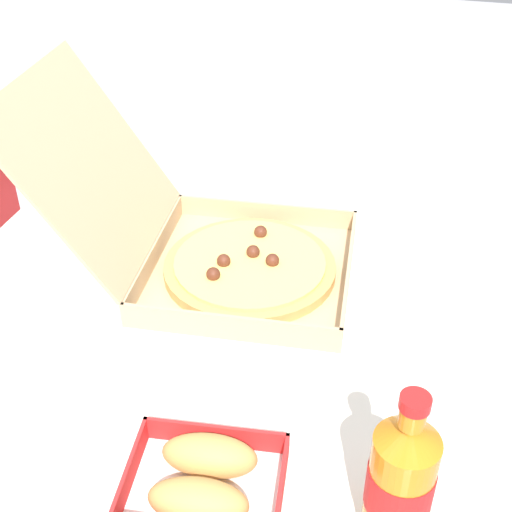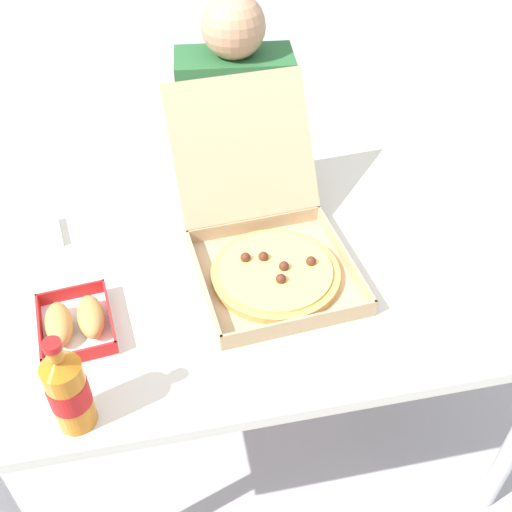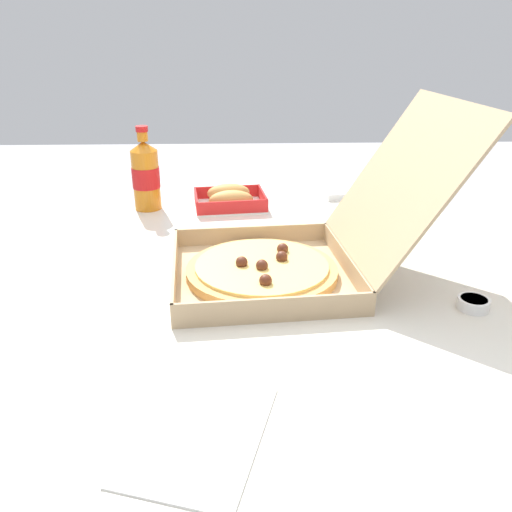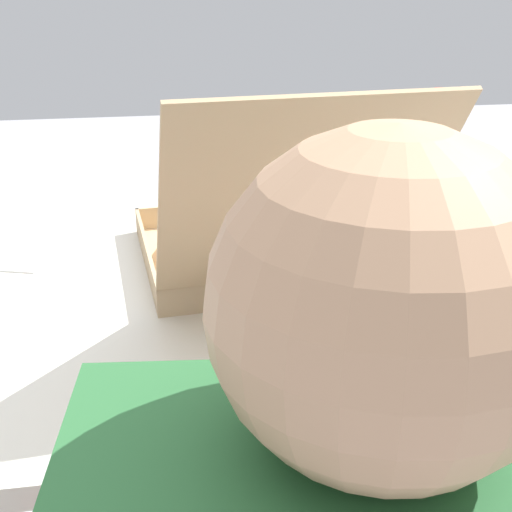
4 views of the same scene
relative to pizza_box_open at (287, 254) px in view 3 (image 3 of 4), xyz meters
name	(u,v)px [view 3 (image 3 of 4)]	position (x,y,z in m)	size (l,w,h in m)	color
dining_table	(296,304)	(-0.03, 0.02, -0.13)	(1.38, 0.87, 0.76)	silver
pizza_box_open	(287,254)	(0.00, 0.00, 0.00)	(0.39, 0.57, 0.34)	tan
bread_side_box	(230,198)	(-0.44, -0.12, -0.02)	(0.17, 0.21, 0.06)	white
cola_bottle	(146,175)	(-0.44, -0.34, 0.05)	(0.07, 0.07, 0.22)	orange
paper_menu	(199,433)	(0.43, -0.15, -0.05)	(0.21, 0.15, 0.00)	white
napkin_pile	(340,192)	(-0.54, 0.21, -0.04)	(0.11, 0.11, 0.02)	white
dipping_sauce_cup	(473,303)	(0.14, 0.32, -0.04)	(0.06, 0.06, 0.02)	white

